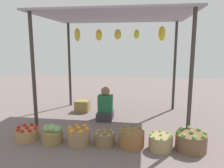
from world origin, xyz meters
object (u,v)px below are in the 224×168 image
object	(u,v)px
wooden_crate_near_vendor	(82,106)
basket_red_apples	(27,134)
basket_limes	(161,142)
basket_oranges	(79,137)
basket_green_chilies	(132,139)
basket_potatoes	(105,139)
basket_green_apples	(191,141)
basket_cabbages	(53,135)
vendor_person	(105,107)

from	to	relation	value
wooden_crate_near_vendor	basket_red_apples	bearing A→B (deg)	-105.81
basket_limes	wooden_crate_near_vendor	xyz separation A→B (m)	(-1.90, 1.90, 0.02)
basket_oranges	basket_green_chilies	world-z (taller)	basket_oranges
basket_oranges	basket_potatoes	size ratio (longest dim) A/B	1.10
basket_green_apples	wooden_crate_near_vendor	bearing A→B (deg)	142.51
basket_potatoes	basket_limes	xyz separation A→B (m)	(0.97, -0.04, 0.02)
basket_cabbages	basket_green_apples	distance (m)	2.42
basket_oranges	basket_green_chilies	bearing A→B (deg)	3.33
basket_potatoes	wooden_crate_near_vendor	distance (m)	2.08
basket_red_apples	basket_cabbages	bearing A→B (deg)	-5.82
basket_red_apples	basket_green_apples	world-z (taller)	basket_green_apples
basket_red_apples	basket_green_apples	bearing A→B (deg)	0.26
basket_green_chilies	basket_red_apples	bearing A→B (deg)	179.90
basket_red_apples	basket_potatoes	world-z (taller)	basket_red_apples
basket_red_apples	basket_cabbages	xyz separation A→B (m)	(0.52, -0.05, 0.03)
basket_green_chilies	wooden_crate_near_vendor	distance (m)	2.34
basket_red_apples	basket_potatoes	size ratio (longest dim) A/B	1.15
basket_limes	basket_oranges	bearing A→B (deg)	-179.35
basket_red_apples	basket_green_chilies	xyz separation A→B (m)	(1.94, -0.00, 0.03)
vendor_person	basket_cabbages	distance (m)	1.59
basket_green_chilies	basket_cabbages	bearing A→B (deg)	-178.01
basket_oranges	wooden_crate_near_vendor	distance (m)	1.98
vendor_person	basket_red_apples	size ratio (longest dim) A/B	1.88
basket_red_apples	basket_oranges	world-z (taller)	basket_oranges
basket_red_apples	wooden_crate_near_vendor	xyz separation A→B (m)	(0.53, 1.86, 0.03)
basket_cabbages	basket_limes	size ratio (longest dim) A/B	0.95
basket_green_chilies	basket_limes	distance (m)	0.49
basket_limes	basket_green_apples	distance (m)	0.51
basket_red_apples	basket_limes	world-z (taller)	basket_limes
basket_red_apples	basket_green_chilies	world-z (taller)	basket_green_chilies
basket_green_chilies	wooden_crate_near_vendor	world-z (taller)	basket_green_chilies
basket_cabbages	basket_limes	distance (m)	1.91
basket_green_apples	basket_cabbages	bearing A→B (deg)	-178.42
basket_green_apples	vendor_person	bearing A→B (deg)	141.59
basket_potatoes	basket_green_apples	distance (m)	1.47
basket_oranges	wooden_crate_near_vendor	xyz separation A→B (m)	(-0.48, 1.92, 0.00)
basket_cabbages	basket_green_chilies	size ratio (longest dim) A/B	0.85
basket_red_apples	basket_green_chilies	distance (m)	1.94
vendor_person	basket_limes	bearing A→B (deg)	-49.55
basket_potatoes	basket_limes	size ratio (longest dim) A/B	0.91
basket_potatoes	wooden_crate_near_vendor	xyz separation A→B (m)	(-0.94, 1.86, 0.04)
basket_cabbages	basket_oranges	xyz separation A→B (m)	(0.49, -0.00, -0.00)
basket_limes	basket_green_apples	world-z (taller)	basket_green_apples
basket_cabbages	wooden_crate_near_vendor	bearing A→B (deg)	89.78
basket_potatoes	basket_green_apples	size ratio (longest dim) A/B	0.71
basket_cabbages	basket_green_apples	bearing A→B (deg)	1.58
basket_green_apples	wooden_crate_near_vendor	distance (m)	3.03
vendor_person	basket_oranges	world-z (taller)	vendor_person
vendor_person	basket_green_chilies	xyz separation A→B (m)	(0.70, -1.36, -0.16)
vendor_person	basket_potatoes	bearing A→B (deg)	-80.54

